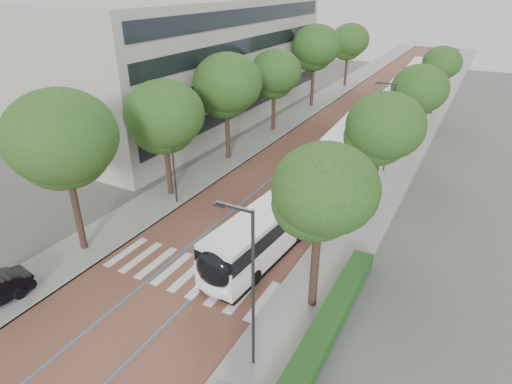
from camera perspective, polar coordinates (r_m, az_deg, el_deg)
ground at (r=25.93m, az=-10.64°, el=-11.84°), size 160.00×160.00×0.00m
road at (r=59.15m, az=14.22°, el=10.11°), size 11.00×140.00×0.02m
sidewalk_left at (r=61.30m, az=7.36°, el=11.30°), size 4.00×140.00×0.12m
sidewalk_right at (r=57.88m, az=21.44°, el=8.79°), size 4.00×140.00×0.12m
kerb_left at (r=60.67m, az=9.06°, el=11.03°), size 0.20×140.00×0.14m
kerb_right at (r=58.11m, az=19.59°, el=9.15°), size 0.20×140.00×0.14m
zebra_crossing at (r=26.41m, az=-8.94°, el=-10.80°), size 10.55×3.60×0.01m
lane_line_left at (r=59.54m, az=12.72°, el=10.39°), size 0.12×126.00×0.01m
lane_line_right at (r=58.80m, az=15.73°, el=9.85°), size 0.12×126.00×0.01m
office_building at (r=55.23m, az=-9.29°, el=16.90°), size 18.11×40.00×14.00m
hedge at (r=22.17m, az=9.07°, el=-17.81°), size 1.20×14.00×0.80m
streetlight_near at (r=17.98m, az=-0.91°, el=-11.50°), size 1.82×0.20×8.00m
streetlight_far at (r=39.56m, az=17.25°, el=9.05°), size 1.82×0.20×8.00m
lamp_post_left at (r=32.72m, az=-11.06°, el=4.90°), size 0.14×0.14×8.00m
trees_left at (r=45.76m, az=0.30°, el=15.10°), size 6.44×61.23×10.27m
trees_right at (r=38.10m, az=18.80°, el=10.38°), size 5.46×46.92×8.79m
lead_bus at (r=29.37m, az=4.48°, el=-2.65°), size 3.94×18.53×3.20m
bus_queued_0 at (r=43.54m, az=12.09°, el=6.76°), size 3.14×12.51×3.20m
bus_queued_1 at (r=54.84m, az=16.48°, el=10.33°), size 2.97×12.48×3.20m
bus_queued_2 at (r=67.81m, az=18.85°, el=12.97°), size 3.15×12.51×3.20m
bus_queued_3 at (r=81.31m, az=20.60°, el=14.77°), size 3.14×12.51×3.20m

